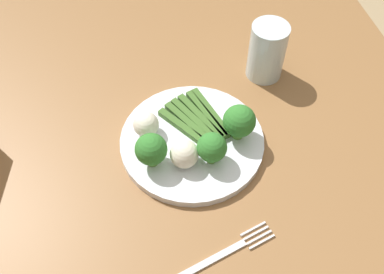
{
  "coord_description": "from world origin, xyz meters",
  "views": [
    {
      "loc": [
        0.5,
        -0.14,
        1.37
      ],
      "look_at": [
        0.07,
        -0.04,
        0.77
      ],
      "focal_mm": 40.75,
      "sensor_mm": 36.0,
      "label": 1
    }
  ],
  "objects_px": {
    "cauliflower_left": "(146,124)",
    "fork": "(225,253)",
    "broccoli_right": "(239,121)",
    "broccoli_back": "(212,148)",
    "cauliflower_near_fork": "(184,154)",
    "water_glass": "(267,51)",
    "broccoli_outer_edge": "(151,150)",
    "plate": "(192,141)",
    "asparagus_bundle": "(198,120)",
    "dining_table": "(206,148)"
  },
  "relations": [
    {
      "from": "cauliflower_left",
      "to": "fork",
      "type": "distance_m",
      "value": 0.25
    },
    {
      "from": "broccoli_right",
      "to": "cauliflower_left",
      "type": "height_order",
      "value": "broccoli_right"
    },
    {
      "from": "broccoli_back",
      "to": "cauliflower_near_fork",
      "type": "distance_m",
      "value": 0.05
    },
    {
      "from": "broccoli_back",
      "to": "water_glass",
      "type": "relative_size",
      "value": 0.53
    },
    {
      "from": "cauliflower_near_fork",
      "to": "water_glass",
      "type": "bearing_deg",
      "value": 133.03
    },
    {
      "from": "broccoli_back",
      "to": "broccoli_right",
      "type": "bearing_deg",
      "value": 124.92
    },
    {
      "from": "broccoli_back",
      "to": "cauliflower_left",
      "type": "distance_m",
      "value": 0.12
    },
    {
      "from": "broccoli_outer_edge",
      "to": "cauliflower_near_fork",
      "type": "height_order",
      "value": "broccoli_outer_edge"
    },
    {
      "from": "plate",
      "to": "cauliflower_near_fork",
      "type": "height_order",
      "value": "cauliflower_near_fork"
    },
    {
      "from": "asparagus_bundle",
      "to": "broccoli_outer_edge",
      "type": "relative_size",
      "value": 2.16
    },
    {
      "from": "cauliflower_near_fork",
      "to": "dining_table",
      "type": "bearing_deg",
      "value": 149.5
    },
    {
      "from": "cauliflower_left",
      "to": "plate",
      "type": "bearing_deg",
      "value": 67.56
    },
    {
      "from": "dining_table",
      "to": "plate",
      "type": "distance_m",
      "value": 0.15
    },
    {
      "from": "asparagus_bundle",
      "to": "cauliflower_left",
      "type": "height_order",
      "value": "cauliflower_left"
    },
    {
      "from": "broccoli_outer_edge",
      "to": "broccoli_right",
      "type": "distance_m",
      "value": 0.15
    },
    {
      "from": "plate",
      "to": "water_glass",
      "type": "bearing_deg",
      "value": 128.64
    },
    {
      "from": "asparagus_bundle",
      "to": "broccoli_back",
      "type": "bearing_deg",
      "value": 155.88
    },
    {
      "from": "plate",
      "to": "asparagus_bundle",
      "type": "height_order",
      "value": "asparagus_bundle"
    },
    {
      "from": "broccoli_right",
      "to": "broccoli_outer_edge",
      "type": "bearing_deg",
      "value": -81.06
    },
    {
      "from": "plate",
      "to": "broccoli_back",
      "type": "xyz_separation_m",
      "value": [
        0.05,
        0.02,
        0.04
      ]
    },
    {
      "from": "fork",
      "to": "cauliflower_left",
      "type": "bearing_deg",
      "value": 92.09
    },
    {
      "from": "broccoli_right",
      "to": "cauliflower_near_fork",
      "type": "relative_size",
      "value": 1.43
    },
    {
      "from": "asparagus_bundle",
      "to": "fork",
      "type": "relative_size",
      "value": 0.85
    },
    {
      "from": "broccoli_back",
      "to": "water_glass",
      "type": "height_order",
      "value": "water_glass"
    },
    {
      "from": "plate",
      "to": "water_glass",
      "type": "distance_m",
      "value": 0.23
    },
    {
      "from": "broccoli_outer_edge",
      "to": "cauliflower_near_fork",
      "type": "distance_m",
      "value": 0.05
    },
    {
      "from": "broccoli_right",
      "to": "cauliflower_left",
      "type": "relative_size",
      "value": 1.54
    },
    {
      "from": "asparagus_bundle",
      "to": "broccoli_back",
      "type": "height_order",
      "value": "broccoli_back"
    },
    {
      "from": "broccoli_right",
      "to": "cauliflower_near_fork",
      "type": "distance_m",
      "value": 0.11
    },
    {
      "from": "dining_table",
      "to": "broccoli_back",
      "type": "distance_m",
      "value": 0.21
    },
    {
      "from": "cauliflower_near_fork",
      "to": "water_glass",
      "type": "distance_m",
      "value": 0.27
    },
    {
      "from": "cauliflower_near_fork",
      "to": "cauliflower_left",
      "type": "bearing_deg",
      "value": -145.62
    },
    {
      "from": "asparagus_bundle",
      "to": "water_glass",
      "type": "bearing_deg",
      "value": -82.44
    },
    {
      "from": "broccoli_outer_edge",
      "to": "plate",
      "type": "bearing_deg",
      "value": 114.71
    },
    {
      "from": "broccoli_outer_edge",
      "to": "cauliflower_left",
      "type": "relative_size",
      "value": 1.46
    },
    {
      "from": "broccoli_back",
      "to": "broccoli_outer_edge",
      "type": "xyz_separation_m",
      "value": [
        -0.02,
        -0.1,
        0.0
      ]
    },
    {
      "from": "cauliflower_near_fork",
      "to": "fork",
      "type": "xyz_separation_m",
      "value": [
        0.16,
        0.03,
        -0.04
      ]
    },
    {
      "from": "cauliflower_near_fork",
      "to": "asparagus_bundle",
      "type": "bearing_deg",
      "value": 152.6
    },
    {
      "from": "dining_table",
      "to": "asparagus_bundle",
      "type": "distance_m",
      "value": 0.15
    },
    {
      "from": "broccoli_outer_edge",
      "to": "cauliflower_left",
      "type": "bearing_deg",
      "value": 179.74
    },
    {
      "from": "broccoli_outer_edge",
      "to": "dining_table",
      "type": "bearing_deg",
      "value": 130.96
    },
    {
      "from": "broccoli_outer_edge",
      "to": "cauliflower_near_fork",
      "type": "relative_size",
      "value": 1.35
    },
    {
      "from": "plate",
      "to": "broccoli_right",
      "type": "height_order",
      "value": "broccoli_right"
    },
    {
      "from": "cauliflower_left",
      "to": "fork",
      "type": "xyz_separation_m",
      "value": [
        0.24,
        0.08,
        -0.04
      ]
    },
    {
      "from": "plate",
      "to": "fork",
      "type": "distance_m",
      "value": 0.2
    },
    {
      "from": "broccoli_back",
      "to": "broccoli_right",
      "type": "relative_size",
      "value": 0.89
    },
    {
      "from": "broccoli_right",
      "to": "broccoli_back",
      "type": "bearing_deg",
      "value": -55.08
    },
    {
      "from": "cauliflower_left",
      "to": "broccoli_back",
      "type": "bearing_deg",
      "value": 50.08
    },
    {
      "from": "cauliflower_near_fork",
      "to": "fork",
      "type": "relative_size",
      "value": 0.29
    },
    {
      "from": "broccoli_back",
      "to": "cauliflower_near_fork",
      "type": "relative_size",
      "value": 1.27
    }
  ]
}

